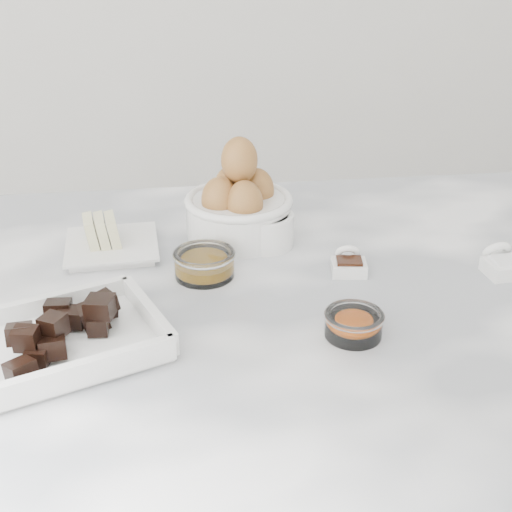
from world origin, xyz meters
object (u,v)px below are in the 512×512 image
at_px(butter_plate, 110,240).
at_px(egg_bowl, 239,205).
at_px(honey_bowl, 204,263).
at_px(sugar_ramekin, 266,228).
at_px(salt_spoon, 503,263).
at_px(zest_bowl, 354,323).
at_px(chocolate_dish, 63,334).
at_px(vanilla_spoon, 348,263).

height_order(butter_plate, egg_bowl, egg_bowl).
bearing_deg(honey_bowl, butter_plate, 145.13).
relative_size(sugar_ramekin, honey_bowl, 0.97).
bearing_deg(salt_spoon, egg_bowl, 155.14).
bearing_deg(sugar_ramekin, egg_bowl, 135.26).
bearing_deg(honey_bowl, zest_bowl, -46.01).
distance_m(chocolate_dish, honey_bowl, 0.24).
bearing_deg(sugar_ramekin, honey_bowl, -138.29).
bearing_deg(egg_bowl, salt_spoon, -24.86).
distance_m(butter_plate, vanilla_spoon, 0.35).
xyz_separation_m(butter_plate, zest_bowl, (0.30, -0.26, -0.00)).
distance_m(butter_plate, salt_spoon, 0.56).
xyz_separation_m(egg_bowl, salt_spoon, (0.35, -0.16, -0.04)).
height_order(chocolate_dish, sugar_ramekin, chocolate_dish).
bearing_deg(zest_bowl, chocolate_dish, 178.74).
distance_m(butter_plate, zest_bowl, 0.40).
distance_m(egg_bowl, honey_bowl, 0.14).
xyz_separation_m(chocolate_dish, vanilla_spoon, (0.37, 0.15, -0.01)).
bearing_deg(zest_bowl, honey_bowl, 133.99).
height_order(sugar_ramekin, egg_bowl, egg_bowl).
height_order(chocolate_dish, zest_bowl, chocolate_dish).
relative_size(sugar_ramekin, salt_spoon, 1.15).
bearing_deg(vanilla_spoon, chocolate_dish, -157.55).
xyz_separation_m(egg_bowl, honey_bowl, (-0.06, -0.12, -0.03)).
relative_size(chocolate_dish, salt_spoon, 3.66).
xyz_separation_m(sugar_ramekin, honey_bowl, (-0.10, -0.09, -0.01)).
bearing_deg(zest_bowl, vanilla_spoon, 78.28).
height_order(butter_plate, sugar_ramekin, butter_plate).
height_order(egg_bowl, vanilla_spoon, egg_bowl).
bearing_deg(honey_bowl, sugar_ramekin, 41.71).
bearing_deg(egg_bowl, honey_bowl, -116.34).
bearing_deg(salt_spoon, zest_bowl, -151.95).
distance_m(sugar_ramekin, vanilla_spoon, 0.14).
bearing_deg(vanilla_spoon, butter_plate, 162.58).
xyz_separation_m(honey_bowl, zest_bowl, (0.17, -0.17, -0.00)).
xyz_separation_m(butter_plate, vanilla_spoon, (0.33, -0.10, -0.01)).
distance_m(egg_bowl, vanilla_spoon, 0.20).
relative_size(vanilla_spoon, salt_spoon, 0.87).
bearing_deg(vanilla_spoon, zest_bowl, -101.72).
relative_size(sugar_ramekin, egg_bowl, 0.51).
distance_m(sugar_ramekin, salt_spoon, 0.34).
relative_size(zest_bowl, salt_spoon, 0.99).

